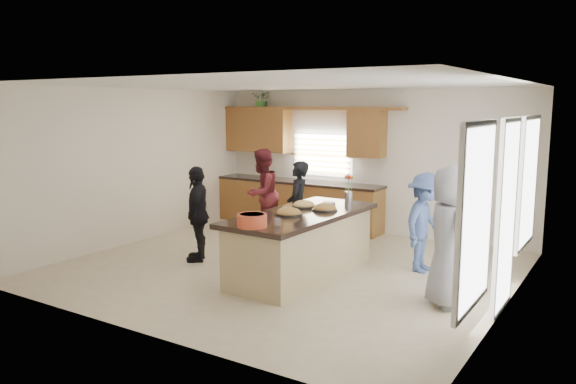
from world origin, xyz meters
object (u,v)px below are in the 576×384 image
Objects in this scene: woman_left_mid at (262,193)px; woman_left_front at (198,214)px; salad_bowl at (252,220)px; island at (301,246)px; woman_right_back at (425,223)px; woman_right_front at (449,237)px; woman_left_back at (298,206)px.

woman_left_mid is 1.10× the size of woman_left_front.
woman_left_mid is at bearing 122.84° from salad_bowl.
island is 1.89m from woman_right_back.
woman_right_back is at bearing 78.66° from woman_left_front.
salad_bowl is 2.79m from woman_right_back.
woman_right_back is at bearing 40.72° from island.
woman_right_front is (2.23, 1.07, -0.16)m from salad_bowl.
woman_left_back is at bearing 108.88° from woman_left_front.
woman_right_back is at bearing 79.11° from woman_left_mid.
woman_left_mid reaches higher than island.
woman_left_back is 1.03× the size of woman_right_back.
island is 7.11× the size of salad_bowl.
woman_right_front reaches higher than salad_bowl.
woman_right_back is 1.48m from woman_right_front.
woman_right_back is at bearing -4.68° from woman_right_front.
island is 1.78× the size of woman_left_front.
salad_bowl is at bearing -3.59° from woman_left_back.
woman_left_front is 0.87× the size of woman_right_front.
woman_left_front is (0.05, -1.87, -0.08)m from woman_left_mid.
woman_right_front is (2.98, -1.30, 0.11)m from woman_left_back.
woman_left_mid is (-1.85, 2.87, -0.20)m from salad_bowl.
woman_left_back is 0.92× the size of woman_left_mid.
island is 1.54× the size of woman_right_front.
woman_left_back is at bearing 31.60° from woman_right_front.
woman_left_back is at bearing 107.55° from salad_bowl.
island is 1.75× the size of woman_left_back.
woman_right_front is (4.03, 0.07, 0.12)m from woman_left_front.
woman_right_front is at bearing 57.45° from woman_left_front.
salad_bowl is 0.26× the size of woman_right_back.
island is at bearing 52.41° from woman_right_front.
woman_right_back is at bearing 68.28° from woman_left_back.
woman_left_mid is at bearing -135.62° from woman_left_back.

